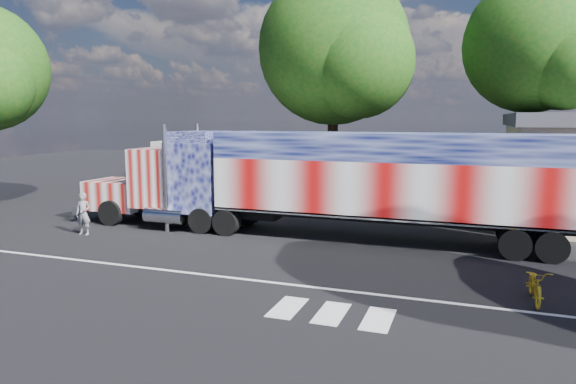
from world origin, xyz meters
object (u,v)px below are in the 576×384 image
(coach_bus, at_px, (254,172))
(tree_n_mid, at_px, (336,50))
(bicycle, at_px, (536,285))
(semi_truck, at_px, (324,180))
(woman, at_px, (83,214))
(tree_ne_a, at_px, (536,46))

(coach_bus, xyz_separation_m, tree_n_mid, (3.17, 6.50, 7.61))
(coach_bus, xyz_separation_m, bicycle, (13.82, -12.54, -1.37))
(semi_truck, bearing_deg, woman, -162.06)
(semi_truck, distance_m, tree_ne_a, 17.23)
(bicycle, xyz_separation_m, tree_ne_a, (1.34, 18.73, 8.65))
(semi_truck, relative_size, tree_ne_a, 1.68)
(tree_n_mid, bearing_deg, semi_truck, -77.06)
(tree_n_mid, relative_size, tree_ne_a, 1.11)
(woman, bearing_deg, semi_truck, 9.73)
(semi_truck, distance_m, tree_n_mid, 15.49)
(semi_truck, bearing_deg, coach_bus, 132.03)
(tree_n_mid, bearing_deg, coach_bus, -116.00)
(semi_truck, xyz_separation_m, woman, (-9.81, -3.18, -1.51))
(coach_bus, relative_size, bicycle, 6.70)
(coach_bus, bearing_deg, semi_truck, -47.97)
(woman, distance_m, bicycle, 17.54)
(semi_truck, xyz_separation_m, coach_bus, (-6.26, 6.95, -0.57))
(semi_truck, height_order, woman, semi_truck)
(tree_n_mid, xyz_separation_m, tree_ne_a, (11.99, -0.31, -0.33))
(coach_bus, bearing_deg, woman, -109.33)
(woman, height_order, bicycle, woman)
(bicycle, height_order, tree_n_mid, tree_n_mid)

